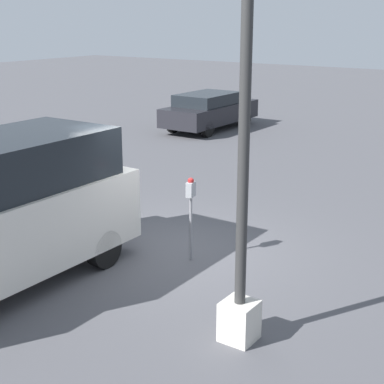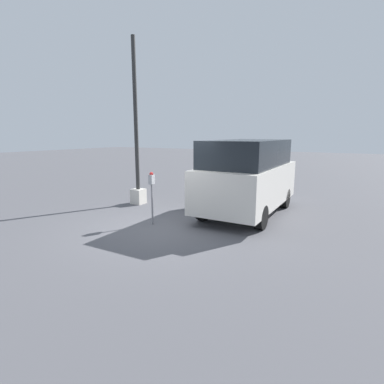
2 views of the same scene
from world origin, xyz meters
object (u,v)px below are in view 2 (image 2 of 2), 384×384
(parking_meter_near, at_px, (152,186))
(lamp_post, at_px, (137,157))
(parking_meter_far, at_px, (244,163))
(parked_van, at_px, (248,175))
(fire_hydrant, at_px, (246,174))

(parking_meter_near, bearing_deg, lamp_post, 36.84)
(parking_meter_near, distance_m, parking_meter_far, 7.66)
(parking_meter_far, bearing_deg, lamp_post, 150.15)
(parked_van, relative_size, fire_hydrant, 5.99)
(parking_meter_near, relative_size, parking_meter_far, 1.00)
(lamp_post, relative_size, parked_van, 1.28)
(fire_hydrant, bearing_deg, parked_van, -160.01)
(parking_meter_far, relative_size, fire_hydrant, 1.98)
(fire_hydrant, bearing_deg, lamp_post, 167.33)
(parking_meter_near, height_order, parking_meter_far, parking_meter_far)
(parking_meter_near, xyz_separation_m, lamp_post, (1.84, 2.06, 0.63))
(lamp_post, distance_m, parked_van, 4.07)
(parking_meter_near, distance_m, fire_hydrant, 9.05)
(lamp_post, xyz_separation_m, fire_hydrant, (7.18, -1.61, -1.36))
(parking_meter_near, bearing_deg, parking_meter_far, -10.53)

